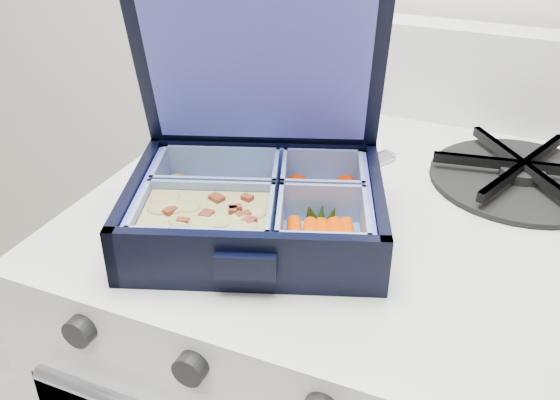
% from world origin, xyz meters
% --- Properties ---
extents(bento_box, '(0.29, 0.26, 0.06)m').
position_xyz_m(bento_box, '(-0.35, 1.59, 0.85)').
color(bento_box, black).
rests_on(bento_box, stove).
extents(burner_grate, '(0.23, 0.23, 0.03)m').
position_xyz_m(burner_grate, '(-0.12, 1.80, 0.83)').
color(burner_grate, black).
rests_on(burner_grate, stove).
extents(burner_grate_rear, '(0.22, 0.22, 0.02)m').
position_xyz_m(burner_grate_rear, '(-0.41, 1.89, 0.83)').
color(burner_grate_rear, black).
rests_on(burner_grate_rear, stove).
extents(fork, '(0.10, 0.16, 0.01)m').
position_xyz_m(fork, '(-0.32, 1.72, 0.82)').
color(fork, '#A4A4B9').
rests_on(fork, stove).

